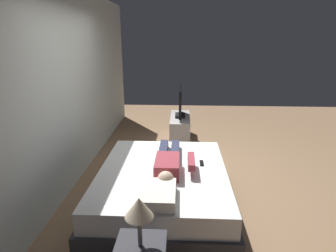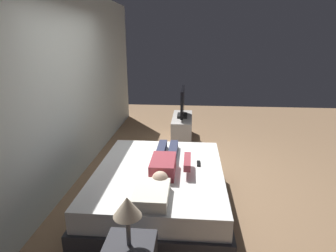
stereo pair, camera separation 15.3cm
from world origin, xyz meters
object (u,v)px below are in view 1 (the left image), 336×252
Objects in this scene: bed at (163,189)px; tv_stand at (180,128)px; person at (169,162)px; remote at (202,163)px; pillow at (158,195)px; tv at (180,103)px; lamp at (139,208)px.

tv_stand is (2.56, -0.19, -0.01)m from bed.
bed is 2.57m from tv_stand.
tv_stand is at bearing -2.60° from person.
bed is at bearing 110.61° from remote.
bed is 0.37m from person.
tv reaches higher than pillow.
person is 1.15× the size of tv_stand.
pillow is at bearing 176.67° from tv_stand.
bed reaches higher than tv_stand.
pillow is at bearing -8.28° from lamp.
person reaches higher than pillow.
pillow is at bearing 151.07° from remote.
person is (0.03, -0.07, 0.36)m from bed.
tv is at bearing -2.60° from person.
bed is at bearing -3.95° from lamp.
tv is at bearing -90.00° from tv_stand.
bed is 4.19× the size of pillow.
remote is at bearing -173.07° from tv.
remote is 2.41m from tv.
pillow is 0.38× the size of person.
lamp is (-0.62, 0.09, 0.25)m from pillow.
bed is at bearing 175.78° from tv.
bed is 1.60× the size of person.
pillow is 0.72m from person.
person is 0.44m from remote.
pillow is at bearing 174.11° from person.
bed is 4.79× the size of lamp.
tv is (0.00, -0.00, 0.53)m from tv_stand.
tv_stand is 3.93m from lamp.
remote is 0.14× the size of tv_stand.
bed is at bearing 111.37° from person.
bed is at bearing 175.78° from tv_stand.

